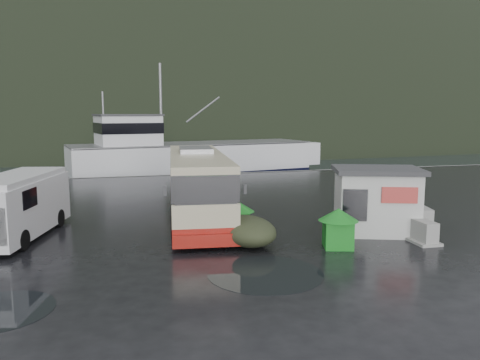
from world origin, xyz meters
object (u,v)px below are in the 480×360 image
object	(u,v)px
dome_tent	(247,245)
jersey_barrier_a	(368,227)
coach_bus	(198,217)
ticket_kiosk	(375,232)
fishing_trawler	(194,164)
jersey_barrier_b	(419,241)
waste_bin_right	(238,233)
jersey_barrier_c	(419,226)
white_van	(20,237)
waste_bin_left	(338,247)

from	to	relation	value
dome_tent	jersey_barrier_a	world-z (taller)	dome_tent
coach_bus	dome_tent	size ratio (longest dim) A/B	4.17
ticket_kiosk	fishing_trawler	distance (m)	29.00
ticket_kiosk	jersey_barrier_b	bearing A→B (deg)	-42.06
coach_bus	waste_bin_right	xyz separation A→B (m)	(1.14, -3.43, 0.00)
ticket_kiosk	fishing_trawler	world-z (taller)	fishing_trawler
ticket_kiosk	jersey_barrier_b	world-z (taller)	ticket_kiosk
dome_tent	jersey_barrier_c	world-z (taller)	dome_tent
waste_bin_right	dome_tent	distance (m)	1.78
coach_bus	waste_bin_right	size ratio (longest dim) A/B	8.74
waste_bin_right	dome_tent	size ratio (longest dim) A/B	0.48
waste_bin_right	jersey_barrier_c	distance (m)	8.09
dome_tent	fishing_trawler	bearing A→B (deg)	84.82
jersey_barrier_b	waste_bin_right	bearing A→B (deg)	155.26
dome_tent	coach_bus	bearing A→B (deg)	101.11
white_van	jersey_barrier_b	size ratio (longest dim) A/B	3.51
coach_bus	jersey_barrier_a	xyz separation A→B (m)	(6.89, -3.89, 0.00)
waste_bin_left	fishing_trawler	distance (m)	30.50
waste_bin_left	dome_tent	size ratio (longest dim) A/B	0.53
jersey_barrier_a	jersey_barrier_c	xyz separation A→B (m)	(2.29, -0.41, 0.00)
ticket_kiosk	fishing_trawler	size ratio (longest dim) A/B	0.13
coach_bus	dome_tent	world-z (taller)	coach_bus
jersey_barrier_b	fishing_trawler	distance (m)	30.80
waste_bin_left	jersey_barrier_b	distance (m)	3.47
dome_tent	jersey_barrier_b	bearing A→B (deg)	-10.46
white_van	waste_bin_right	xyz separation A→B (m)	(8.66, -1.59, 0.00)
ticket_kiosk	jersey_barrier_a	xyz separation A→B (m)	(0.16, 0.83, 0.00)
waste_bin_right	ticket_kiosk	distance (m)	5.74
dome_tent	jersey_barrier_c	xyz separation A→B (m)	(8.16, 0.90, 0.00)
ticket_kiosk	jersey_barrier_c	xyz separation A→B (m)	(2.45, 0.42, 0.00)
ticket_kiosk	jersey_barrier_a	world-z (taller)	ticket_kiosk
waste_bin_left	jersey_barrier_c	bearing A→B (deg)	22.60
jersey_barrier_c	waste_bin_left	bearing A→B (deg)	-157.40
jersey_barrier_a	ticket_kiosk	bearing A→B (deg)	-101.16
white_van	waste_bin_left	bearing A→B (deg)	-7.59
jersey_barrier_a	jersey_barrier_c	size ratio (longest dim) A/B	0.85
coach_bus	ticket_kiosk	xyz separation A→B (m)	(6.73, -4.72, 0.00)
white_van	fishing_trawler	distance (m)	28.26
waste_bin_left	jersey_barrier_c	distance (m)	5.41
waste_bin_right	jersey_barrier_c	bearing A→B (deg)	-6.23
ticket_kiosk	jersey_barrier_a	distance (m)	0.84
dome_tent	jersey_barrier_a	bearing A→B (deg)	12.56
dome_tent	jersey_barrier_b	distance (m)	6.75
jersey_barrier_a	waste_bin_right	bearing A→B (deg)	175.33
coach_bus	waste_bin_left	xyz separation A→B (m)	(4.19, -6.38, 0.00)
dome_tent	fishing_trawler	size ratio (longest dim) A/B	0.10
coach_bus	jersey_barrier_a	distance (m)	7.92
jersey_barrier_c	fishing_trawler	xyz separation A→B (m)	(-5.50, 28.42, 0.00)
dome_tent	fishing_trawler	distance (m)	29.44
fishing_trawler	jersey_barrier_c	bearing A→B (deg)	-90.31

